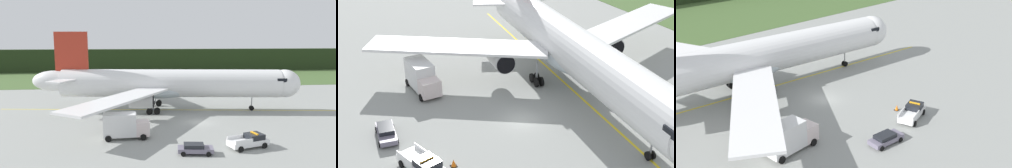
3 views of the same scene
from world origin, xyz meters
The scene contains 7 objects.
ground centered at (0.00, 0.00, 0.00)m, with size 320.00×320.00×0.00m, color gray.
taxiway_centerline_main centered at (-3.84, 9.49, 0.00)m, with size 68.05×0.30×0.01m, color yellow.
airliner centered at (-4.49, 9.57, 5.25)m, with size 52.85×48.04×15.43m.
ops_pickup_truck centered at (4.22, -12.65, 0.90)m, with size 5.78×3.51×1.94m.
catering_truck centered at (-12.23, -7.35, 1.91)m, with size 6.60×2.95×3.84m.
staff_car centered at (-3.32, -14.18, 0.70)m, with size 4.57×2.41×1.30m.
apron_cone centered at (4.61, -9.80, 0.38)m, with size 0.62×0.62×0.77m.
Camera 2 is at (39.81, -22.21, 26.62)m, focal length 50.54 mm.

